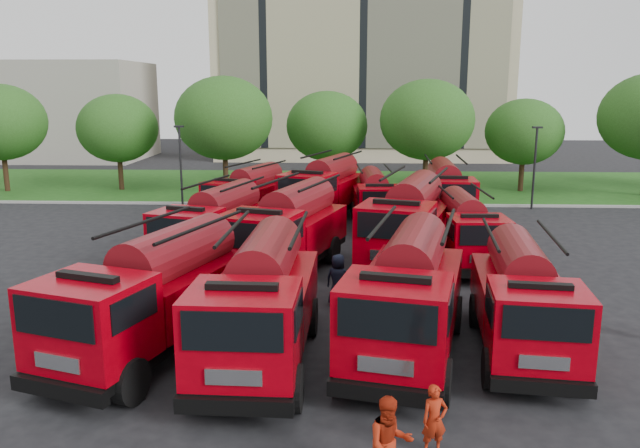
# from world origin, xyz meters

# --- Properties ---
(ground) EXTENTS (140.00, 140.00, 0.00)m
(ground) POSITION_xyz_m (0.00, 0.00, 0.00)
(ground) COLOR black
(ground) RESTS_ON ground
(lawn) EXTENTS (70.00, 16.00, 0.12)m
(lawn) POSITION_xyz_m (0.00, 26.00, 0.06)
(lawn) COLOR #144312
(lawn) RESTS_ON ground
(curb) EXTENTS (70.00, 0.30, 0.14)m
(curb) POSITION_xyz_m (0.00, 17.90, 0.07)
(curb) COLOR gray
(curb) RESTS_ON ground
(apartment_building) EXTENTS (30.00, 14.18, 25.00)m
(apartment_building) POSITION_xyz_m (2.00, 47.94, 12.50)
(apartment_building) COLOR beige
(apartment_building) RESTS_ON ground
(side_building) EXTENTS (18.00, 12.00, 10.00)m
(side_building) POSITION_xyz_m (-30.00, 44.00, 5.00)
(side_building) COLOR gray
(side_building) RESTS_ON ground
(tree_0) EXTENTS (6.30, 6.30, 7.70)m
(tree_0) POSITION_xyz_m (-24.00, 22.00, 5.02)
(tree_0) COLOR #382314
(tree_0) RESTS_ON ground
(tree_1) EXTENTS (5.71, 5.71, 6.98)m
(tree_1) POSITION_xyz_m (-16.00, 23.00, 4.55)
(tree_1) COLOR #382314
(tree_1) RESTS_ON ground
(tree_2) EXTENTS (6.72, 6.72, 8.22)m
(tree_2) POSITION_xyz_m (-8.00, 21.50, 5.35)
(tree_2) COLOR #382314
(tree_2) RESTS_ON ground
(tree_3) EXTENTS (5.88, 5.88, 7.19)m
(tree_3) POSITION_xyz_m (-1.00, 24.00, 4.68)
(tree_3) COLOR #382314
(tree_3) RESTS_ON ground
(tree_4) EXTENTS (6.55, 6.55, 8.01)m
(tree_4) POSITION_xyz_m (6.00, 22.50, 5.22)
(tree_4) COLOR #382314
(tree_4) RESTS_ON ground
(tree_5) EXTENTS (5.46, 5.46, 6.68)m
(tree_5) POSITION_xyz_m (13.00, 23.50, 4.35)
(tree_5) COLOR #382314
(tree_5) RESTS_ON ground
(lamp_post_0) EXTENTS (0.60, 0.25, 5.11)m
(lamp_post_0) POSITION_xyz_m (-10.00, 17.20, 2.90)
(lamp_post_0) COLOR black
(lamp_post_0) RESTS_ON ground
(lamp_post_1) EXTENTS (0.60, 0.25, 5.11)m
(lamp_post_1) POSITION_xyz_m (12.00, 17.20, 2.90)
(lamp_post_1) COLOR black
(lamp_post_1) RESTS_ON ground
(fire_truck_0) EXTENTS (4.82, 8.00, 3.45)m
(fire_truck_0) POSITION_xyz_m (-5.01, -5.04, 1.74)
(fire_truck_0) COLOR black
(fire_truck_0) RESTS_ON ground
(fire_truck_1) EXTENTS (2.95, 7.60, 3.42)m
(fire_truck_1) POSITION_xyz_m (-1.92, -5.44, 1.72)
(fire_truck_1) COLOR black
(fire_truck_1) RESTS_ON ground
(fire_truck_2) EXTENTS (4.26, 8.01, 3.47)m
(fire_truck_2) POSITION_xyz_m (2.14, -4.82, 1.75)
(fire_truck_2) COLOR black
(fire_truck_2) RESTS_ON ground
(fire_truck_3) EXTENTS (3.14, 7.07, 3.11)m
(fire_truck_3) POSITION_xyz_m (5.40, -4.52, 1.57)
(fire_truck_3) COLOR black
(fire_truck_3) RESTS_ON ground
(fire_truck_4) EXTENTS (4.26, 7.51, 3.24)m
(fire_truck_4) POSITION_xyz_m (-5.23, 4.40, 1.63)
(fire_truck_4) COLOR black
(fire_truck_4) RESTS_ON ground
(fire_truck_5) EXTENTS (4.88, 8.17, 3.52)m
(fire_truck_5) POSITION_xyz_m (-1.95, 2.91, 1.77)
(fire_truck_5) COLOR black
(fire_truck_5) RESTS_ON ground
(fire_truck_6) EXTENTS (4.91, 8.46, 3.65)m
(fire_truck_6) POSITION_xyz_m (3.07, 4.41, 1.84)
(fire_truck_6) COLOR black
(fire_truck_6) RESTS_ON ground
(fire_truck_7) EXTENTS (2.54, 6.55, 2.95)m
(fire_truck_7) POSITION_xyz_m (5.52, 4.55, 1.49)
(fire_truck_7) COLOR black
(fire_truck_7) RESTS_ON ground
(fire_truck_8) EXTENTS (4.43, 7.10, 3.06)m
(fire_truck_8) POSITION_xyz_m (-5.08, 12.97, 1.54)
(fire_truck_8) COLOR black
(fire_truck_8) RESTS_ON ground
(fire_truck_9) EXTENTS (5.05, 8.16, 3.52)m
(fire_truck_9) POSITION_xyz_m (-0.79, 13.60, 1.77)
(fire_truck_9) COLOR black
(fire_truck_9) RESTS_ON ground
(fire_truck_10) EXTENTS (2.63, 6.54, 2.93)m
(fire_truck_10) POSITION_xyz_m (2.00, 12.27, 1.47)
(fire_truck_10) COLOR black
(fire_truck_10) RESTS_ON ground
(fire_truck_11) EXTENTS (3.02, 7.52, 3.37)m
(fire_truck_11) POSITION_xyz_m (5.93, 12.90, 1.70)
(fire_truck_11) COLOR black
(fire_truck_11) RESTS_ON ground
(firefighter_3) EXTENTS (1.23, 1.11, 1.71)m
(firefighter_3) POSITION_xyz_m (6.86, -5.30, 0.00)
(firefighter_3) COLOR #9B1F0B
(firefighter_3) RESTS_ON ground
(firefighter_4) EXTENTS (1.05, 0.87, 1.83)m
(firefighter_4) POSITION_xyz_m (0.13, -0.87, 0.00)
(firefighter_4) COLOR black
(firefighter_4) RESTS_ON ground
(firefighter_5) EXTENTS (1.91, 1.03, 1.95)m
(firefighter_5) POSITION_xyz_m (6.36, 0.75, 0.00)
(firefighter_5) COLOR #9B1F0B
(firefighter_5) RESTS_ON ground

